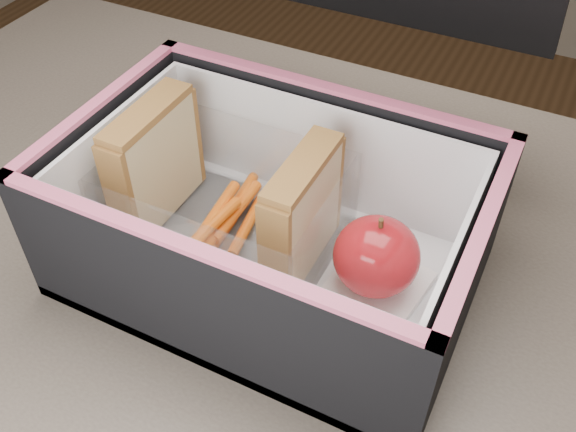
% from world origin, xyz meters
% --- Properties ---
extents(kitchen_table, '(1.20, 0.80, 0.75)m').
position_xyz_m(kitchen_table, '(0.00, 0.00, 0.66)').
color(kitchen_table, '#63564B').
rests_on(kitchen_table, ground).
extents(lunch_bag, '(0.34, 0.37, 0.29)m').
position_xyz_m(lunch_bag, '(-0.05, 0.04, 0.82)').
color(lunch_bag, black).
rests_on(lunch_bag, kitchen_table).
extents(plastic_tub, '(0.19, 0.14, 0.08)m').
position_xyz_m(plastic_tub, '(-0.10, 0.05, 0.81)').
color(plastic_tub, white).
rests_on(plastic_tub, lunch_bag).
extents(sandwich_left, '(0.03, 0.10, 0.11)m').
position_xyz_m(sandwich_left, '(-0.17, 0.05, 0.82)').
color(sandwich_left, tan).
rests_on(sandwich_left, plastic_tub).
extents(sandwich_right, '(0.03, 0.10, 0.11)m').
position_xyz_m(sandwich_right, '(-0.03, 0.05, 0.82)').
color(sandwich_right, tan).
rests_on(sandwich_right, plastic_tub).
extents(carrot_sticks, '(0.04, 0.14, 0.03)m').
position_xyz_m(carrot_sticks, '(-0.10, 0.04, 0.79)').
color(carrot_sticks, '#D03E00').
rests_on(carrot_sticks, plastic_tub).
extents(paper_napkin, '(0.08, 0.09, 0.01)m').
position_xyz_m(paper_napkin, '(0.04, 0.05, 0.77)').
color(paper_napkin, white).
rests_on(paper_napkin, lunch_bag).
extents(red_apple, '(0.07, 0.07, 0.07)m').
position_xyz_m(red_apple, '(0.04, 0.04, 0.81)').
color(red_apple, maroon).
rests_on(red_apple, paper_napkin).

